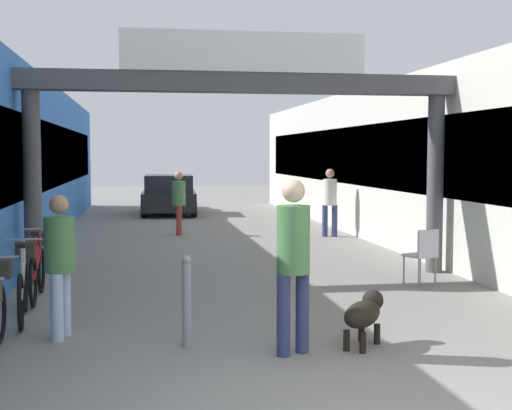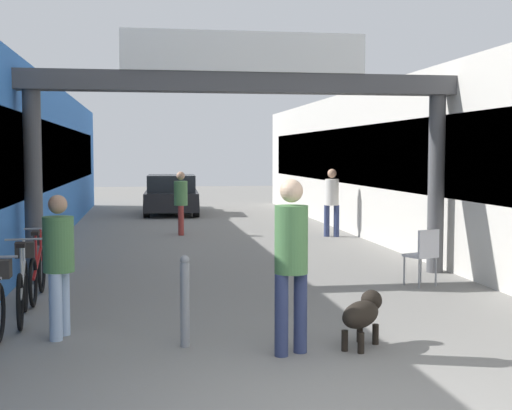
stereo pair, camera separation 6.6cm
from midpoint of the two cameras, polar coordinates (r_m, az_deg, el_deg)
name	(u,v)px [view 1 (the left image)]	position (r m, az deg, el deg)	size (l,w,h in m)	color
storefront_right	(432,163)	(17.23, 13.78, 3.25)	(3.00, 26.00, 3.64)	beige
arcade_sign_gateway	(243,107)	(11.73, -1.19, 7.87)	(7.40, 0.47, 4.00)	#4C4C4F
pedestrian_with_dog	(293,254)	(7.25, 2.74, -3.93)	(0.45, 0.45, 1.80)	navy
pedestrian_companion	(60,257)	(8.19, -15.64, -4.05)	(0.41, 0.41, 1.60)	#A5BFE0
pedestrian_carrying_crate	(330,198)	(17.67, 5.83, 0.56)	(0.44, 0.44, 1.68)	navy
pedestrian_elderly_walking	(179,199)	(18.06, -6.30, 0.48)	(0.35, 0.38, 1.60)	#99332D
dog_on_leash	(364,313)	(7.75, 8.43, -8.55)	(0.69, 0.76, 0.57)	black
bicycle_silver_third	(23,284)	(9.34, -18.31, -6.04)	(0.46, 1.69, 0.98)	black
bicycle_red_farthest	(38,268)	(10.62, -17.21, -4.81)	(0.46, 1.69, 0.98)	black
bollard_post_metal	(187,300)	(7.65, -5.82, -7.60)	(0.10, 0.10, 0.98)	gray
cafe_chair_aluminium_nearer	(423,252)	(11.32, 13.08, -3.66)	(0.52, 0.52, 0.89)	gray
parked_car_black	(169,195)	(24.45, -7.06, 0.80)	(1.93, 4.07, 1.33)	black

